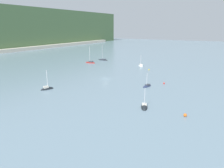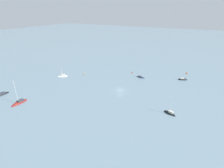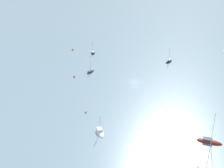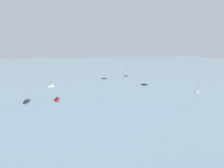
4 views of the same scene
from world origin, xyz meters
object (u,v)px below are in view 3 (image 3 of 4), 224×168
(sailboat_5, at_px, (93,53))
(sailboat_1, at_px, (209,142))
(mooring_buoy_0, at_px, (73,49))
(sailboat_0, at_px, (100,132))
(sailboat_3, at_px, (90,72))
(sailboat_6, at_px, (169,62))
(mooring_buoy_2, at_px, (74,77))
(mooring_buoy_1, at_px, (86,112))

(sailboat_5, bearing_deg, sailboat_1, -156.50)
(sailboat_5, relative_size, mooring_buoy_0, 7.94)
(sailboat_0, relative_size, sailboat_3, 1.25)
(sailboat_6, bearing_deg, mooring_buoy_2, -28.68)
(sailboat_3, bearing_deg, sailboat_6, -43.55)
(sailboat_5, xyz_separation_m, sailboat_6, (-0.67, 38.02, 0.07))
(sailboat_3, bearing_deg, mooring_buoy_0, 50.45)
(sailboat_0, bearing_deg, mooring_buoy_1, -173.91)
(sailboat_1, distance_m, mooring_buoy_2, 62.76)
(sailboat_5, distance_m, mooring_buoy_0, 11.55)
(sailboat_0, distance_m, mooring_buoy_1, 12.66)
(mooring_buoy_0, xyz_separation_m, mooring_buoy_2, (29.46, 14.71, -0.09))
(sailboat_0, xyz_separation_m, mooring_buoy_2, (-33.50, -24.34, 0.20))
(sailboat_0, bearing_deg, mooring_buoy_0, 174.89)
(sailboat_0, relative_size, sailboat_6, 0.90)
(sailboat_5, bearing_deg, sailboat_0, -179.20)
(sailboat_3, relative_size, mooring_buoy_0, 6.67)
(sailboat_0, height_order, sailboat_3, sailboat_0)
(sailboat_1, relative_size, sailboat_3, 1.93)
(mooring_buoy_0, bearing_deg, sailboat_0, 31.80)
(sailboat_6, relative_size, mooring_buoy_0, 9.33)
(mooring_buoy_0, bearing_deg, sailboat_6, 89.93)
(sailboat_3, relative_size, mooring_buoy_2, 8.54)
(sailboat_3, xyz_separation_m, sailboat_5, (-21.77, -7.70, -0.01))
(sailboat_1, height_order, mooring_buoy_2, sailboat_1)
(sailboat_5, height_order, sailboat_6, sailboat_6)
(sailboat_5, relative_size, sailboat_6, 0.85)
(sailboat_6, bearing_deg, sailboat_5, -67.82)
(sailboat_1, distance_m, sailboat_3, 62.31)
(mooring_buoy_2, bearing_deg, sailboat_0, 35.99)
(sailboat_0, height_order, sailboat_1, sailboat_1)
(sailboat_0, bearing_deg, sailboat_3, 169.18)
(sailboat_0, bearing_deg, mooring_buoy_2, 179.08)
(sailboat_0, height_order, mooring_buoy_0, sailboat_0)
(sailboat_6, xyz_separation_m, mooring_buoy_2, (29.40, -34.84, 0.20))
(sailboat_6, distance_m, mooring_buoy_0, 49.54)
(sailboat_5, bearing_deg, sailboat_6, -112.05)
(mooring_buoy_1, bearing_deg, sailboat_3, -160.28)
(sailboat_3, distance_m, mooring_buoy_0, 29.60)
(sailboat_0, xyz_separation_m, sailboat_5, (-62.23, -27.52, -0.08))
(sailboat_0, xyz_separation_m, sailboat_3, (-40.46, -19.82, -0.07))
(mooring_buoy_1, bearing_deg, mooring_buoy_0, -150.48)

